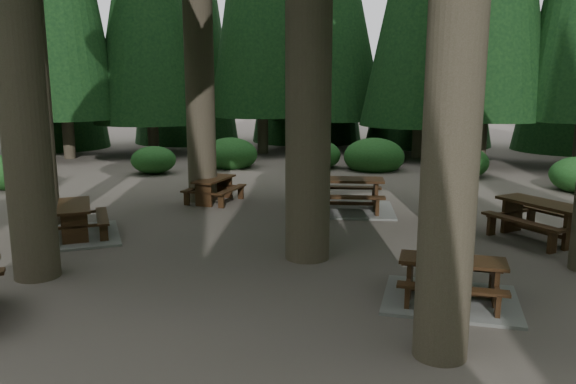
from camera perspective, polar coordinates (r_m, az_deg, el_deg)
The scene contains 7 objects.
ground at distance 11.04m, azimuth -2.24°, elevation -6.33°, with size 80.00×80.00×0.00m, color #544D44.
picnic_table_a at distance 9.05m, azimuth 16.24°, elevation -9.33°, with size 2.34×2.09×0.68m.
picnic_table_b at distance 15.77m, azimuth -7.50°, elevation 0.59°, with size 1.49×1.74×0.68m.
picnic_table_c at distance 14.68m, azimuth 5.81°, elevation -0.75°, with size 3.14×2.92×0.85m.
picnic_table_d at distance 13.04m, azimuth 24.39°, elevation -2.12°, with size 2.42×2.32×0.82m.
picnic_table_f at distance 12.99m, azimuth -20.79°, elevation -3.28°, with size 2.78×2.75×0.73m.
shrub_ring at distance 11.24m, azimuth 2.82°, elevation -3.89°, with size 23.86×24.64×1.49m.
Camera 1 is at (5.45, -9.01, 3.32)m, focal length 35.00 mm.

